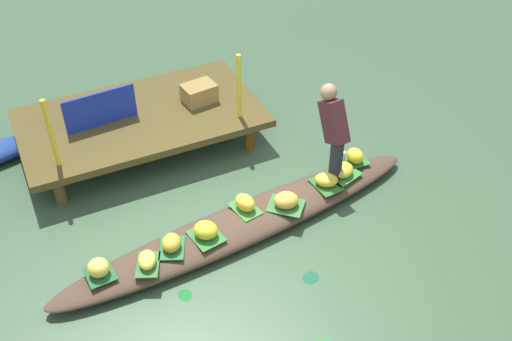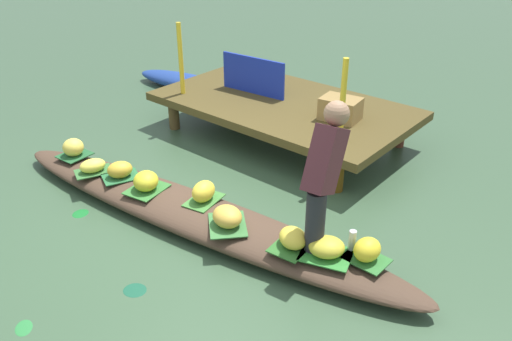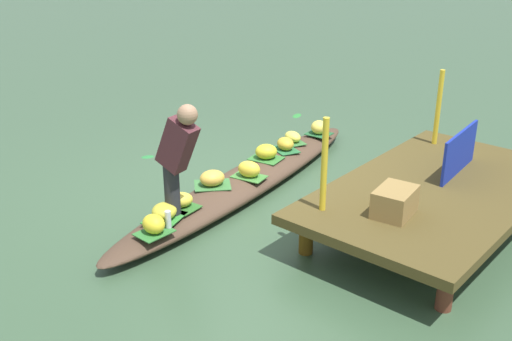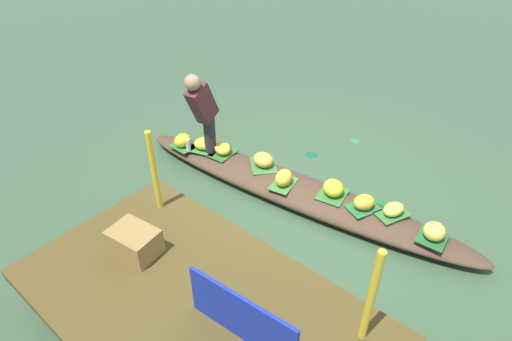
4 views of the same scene
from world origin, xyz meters
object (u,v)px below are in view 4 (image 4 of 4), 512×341
banana_bunch_6 (434,231)px  market_banner (241,318)px  vendor_person (203,109)px  banana_bunch_2 (394,209)px  banana_bunch_5 (284,178)px  water_bottle (188,145)px  banana_bunch_4 (333,188)px  banana_bunch_8 (364,202)px  produce_crate (135,242)px  banana_bunch_1 (182,140)px  banana_bunch_7 (204,144)px  banana_bunch_0 (263,160)px  banana_bunch_3 (223,148)px  vendor_boat (292,189)px

banana_bunch_6 → market_banner: (0.67, 2.29, 0.40)m
vendor_person → banana_bunch_2: bearing=-169.2°
banana_bunch_5 → water_bottle: bearing=9.0°
banana_bunch_4 → banana_bunch_8: (-0.40, -0.01, -0.01)m
produce_crate → vendor_person: bearing=-62.0°
banana_bunch_1 → banana_bunch_4: 2.25m
vendor_person → produce_crate: size_ratio=2.77×
banana_bunch_7 → produce_crate: produce_crate is taller
banana_bunch_4 → banana_bunch_6: banana_bunch_6 is taller
banana_bunch_8 → market_banner: bearing=93.4°
banana_bunch_7 → water_bottle: 0.23m
banana_bunch_0 → banana_bunch_8: 1.44m
banana_bunch_1 → banana_bunch_3: (-0.56, -0.23, -0.02)m
banana_bunch_3 → banana_bunch_5: bearing=178.2°
vendor_boat → banana_bunch_6: bearing=178.2°
banana_bunch_2 → banana_bunch_3: bearing=7.5°
banana_bunch_3 → banana_bunch_5: size_ratio=1.02×
market_banner → banana_bunch_0: bearing=-58.9°
banana_bunch_2 → market_banner: size_ratio=0.28×
banana_bunch_6 → banana_bunch_7: size_ratio=0.79×
vendor_boat → banana_bunch_3: size_ratio=17.00×
banana_bunch_8 → water_bottle: size_ratio=1.37×
banana_bunch_4 → vendor_person: (1.80, 0.36, 0.59)m
water_bottle → banana_bunch_3: bearing=-146.5°
water_bottle → produce_crate: size_ratio=0.43×
banana_bunch_6 → produce_crate: size_ratio=0.52×
banana_bunch_0 → banana_bunch_4: 1.04m
banana_bunch_3 → banana_bunch_7: size_ratio=0.95×
banana_bunch_0 → market_banner: market_banner is taller
banana_bunch_1 → banana_bunch_4: bearing=-169.3°
banana_bunch_4 → banana_bunch_5: 0.62m
vendor_boat → banana_bunch_8: bearing=-179.3°
banana_bunch_0 → banana_bunch_4: size_ratio=1.06×
vendor_person → water_bottle: vendor_person is taller
banana_bunch_0 → banana_bunch_5: (-0.45, 0.16, 0.01)m
vendor_boat → market_banner: size_ratio=4.97×
vendor_boat → banana_bunch_0: 0.56m
vendor_person → water_bottle: (0.25, 0.10, -0.60)m
banana_bunch_6 → banana_bunch_2: bearing=-10.4°
banana_bunch_4 → banana_bunch_6: 1.21m
banana_bunch_2 → banana_bunch_7: size_ratio=0.92×
banana_bunch_8 → produce_crate: bearing=61.4°
banana_bunch_1 → banana_bunch_5: bearing=-173.0°
banana_bunch_7 → banana_bunch_8: 2.36m
water_bottle → banana_bunch_4: bearing=-167.6°
banana_bunch_5 → market_banner: size_ratio=0.29×
banana_bunch_3 → banana_bunch_4: bearing=-173.6°
banana_bunch_8 → water_bottle: bearing=10.6°
market_banner → banana_bunch_3: bearing=-47.9°
vendor_boat → banana_bunch_4: (-0.51, -0.11, 0.21)m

